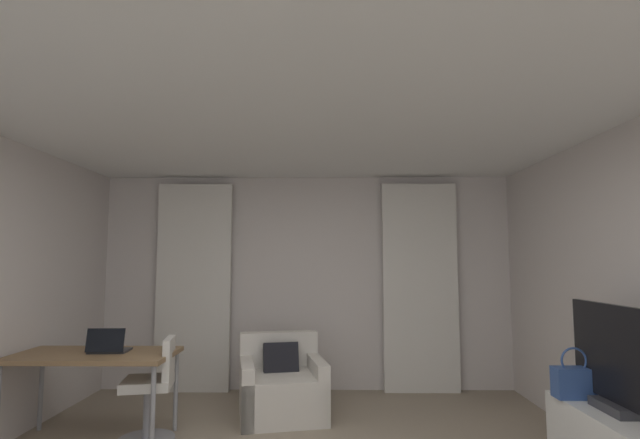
% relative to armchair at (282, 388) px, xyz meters
% --- Properties ---
extents(wall_window, '(5.12, 0.06, 2.60)m').
position_rel_armchair_xyz_m(wall_window, '(0.22, 0.99, 1.02)').
color(wall_window, silver).
rests_on(wall_window, ground).
extents(ceiling, '(5.12, 6.12, 0.06)m').
position_rel_armchair_xyz_m(ceiling, '(0.22, -2.04, 2.35)').
color(ceiling, white).
rests_on(ceiling, wall_left).
extents(curtain_left_panel, '(0.90, 0.06, 2.50)m').
position_rel_armchair_xyz_m(curtain_left_panel, '(-1.16, 0.86, 0.97)').
color(curtain_left_panel, silver).
rests_on(curtain_left_panel, ground).
extents(curtain_right_panel, '(0.90, 0.06, 2.50)m').
position_rel_armchair_xyz_m(curtain_right_panel, '(1.59, 0.86, 0.97)').
color(curtain_right_panel, silver).
rests_on(curtain_right_panel, ground).
extents(armchair, '(0.97, 0.95, 0.79)m').
position_rel_armchair_xyz_m(armchair, '(0.00, 0.00, 0.00)').
color(armchair, silver).
rests_on(armchair, ground).
extents(desk, '(1.36, 0.68, 0.75)m').
position_rel_armchair_xyz_m(desk, '(-1.57, -0.69, 0.41)').
color(desk, olive).
rests_on(desk, ground).
extents(desk_chair, '(0.48, 0.48, 0.88)m').
position_rel_armchair_xyz_m(desk_chair, '(-1.05, -0.69, 0.12)').
color(desk_chair, gray).
rests_on(desk_chair, ground).
extents(laptop, '(0.33, 0.26, 0.22)m').
position_rel_armchair_xyz_m(laptop, '(-1.46, -0.67, 0.52)').
color(laptop, '#2D2D33').
rests_on(laptop, desk).
extents(tv_flatscreen, '(0.20, 0.93, 0.71)m').
position_rel_armchair_xyz_m(tv_flatscreen, '(2.39, -1.57, 0.60)').
color(tv_flatscreen, '#333338').
rests_on(tv_flatscreen, tv_console).
extents(handbag_primary, '(0.30, 0.14, 0.37)m').
position_rel_armchair_xyz_m(handbag_primary, '(2.28, -1.26, 0.39)').
color(handbag_primary, '#335193').
rests_on(handbag_primary, tv_console).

